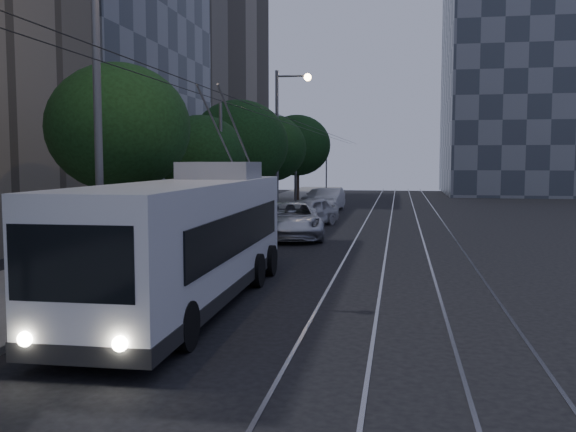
% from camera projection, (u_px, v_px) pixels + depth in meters
% --- Properties ---
extents(ground, '(120.00, 120.00, 0.00)m').
position_uv_depth(ground, '(313.00, 297.00, 16.84)').
color(ground, black).
rests_on(ground, ground).
extents(sidewalk, '(5.00, 90.00, 0.15)m').
position_uv_depth(sidewalk, '(232.00, 220.00, 37.74)').
color(sidewalk, slate).
rests_on(sidewalk, ground).
extents(tram_rails, '(4.52, 90.00, 0.02)m').
position_uv_depth(tram_rails, '(404.00, 224.00, 36.04)').
color(tram_rails, gray).
rests_on(tram_rails, ground).
extents(overhead_wires, '(2.23, 90.00, 6.00)m').
position_uv_depth(overhead_wires, '(274.00, 162.00, 37.02)').
color(overhead_wires, black).
rests_on(overhead_wires, ground).
extents(building_glass_mid, '(14.40, 18.40, 26.80)m').
position_uv_depth(building_glass_mid, '(62.00, 4.00, 40.50)').
color(building_glass_mid, '#3B424B').
rests_on(building_glass_mid, ground).
extents(building_tan_far, '(14.40, 22.40, 34.80)m').
position_uv_depth(building_tan_far, '(172.00, 11.00, 59.78)').
color(building_tan_far, gray).
rests_on(building_tan_far, ground).
extents(building_distant_right, '(22.00, 18.00, 24.00)m').
position_uv_depth(building_distant_right, '(555.00, 79.00, 66.71)').
color(building_distant_right, '#3B424B').
rests_on(building_distant_right, ground).
extents(trolleybus, '(2.64, 11.90, 5.63)m').
position_uv_depth(trolleybus, '(190.00, 239.00, 15.89)').
color(trolleybus, white).
rests_on(trolleybus, ground).
extents(pickup_silver, '(3.87, 6.38, 1.66)m').
position_uv_depth(pickup_silver, '(291.00, 220.00, 29.43)').
color(pickup_silver, '#BABCC3').
rests_on(pickup_silver, ground).
extents(car_white_a, '(3.44, 4.86, 1.54)m').
position_uv_depth(car_white_a, '(307.00, 212.00, 34.77)').
color(car_white_a, silver).
rests_on(car_white_a, ground).
extents(car_white_b, '(2.28, 4.78, 1.35)m').
position_uv_depth(car_white_b, '(312.00, 211.00, 36.80)').
color(car_white_b, silver).
rests_on(car_white_b, ground).
extents(car_white_c, '(1.86, 4.83, 1.57)m').
position_uv_depth(car_white_c, '(329.00, 199.00, 45.69)').
color(car_white_c, silver).
rests_on(car_white_c, ground).
extents(car_white_d, '(2.69, 4.39, 1.39)m').
position_uv_depth(car_white_d, '(318.00, 196.00, 51.49)').
color(car_white_d, '#B6B6BA').
rests_on(car_white_d, ground).
extents(tree_1, '(4.66, 4.66, 6.73)m').
position_uv_depth(tree_1, '(119.00, 128.00, 20.90)').
color(tree_1, '#2D2219').
rests_on(tree_1, ground).
extents(tree_2, '(3.95, 3.95, 5.58)m').
position_uv_depth(tree_2, '(201.00, 156.00, 28.42)').
color(tree_2, '#2D2219').
rests_on(tree_2, ground).
extents(tree_3, '(5.40, 5.40, 6.88)m').
position_uv_depth(tree_3, '(239.00, 144.00, 35.18)').
color(tree_3, '#2D2219').
rests_on(tree_3, ground).
extents(tree_4, '(5.05, 5.05, 6.66)m').
position_uv_depth(tree_4, '(269.00, 148.00, 43.27)').
color(tree_4, '#2D2219').
rests_on(tree_4, ground).
extents(tree_5, '(5.78, 5.78, 7.44)m').
position_uv_depth(tree_5, '(297.00, 145.00, 54.85)').
color(tree_5, '#2D2219').
rests_on(tree_5, ground).
extents(streetlamp_near, '(2.67, 0.44, 11.18)m').
position_uv_depth(streetlamp_near, '(112.00, 33.00, 15.62)').
color(streetlamp_near, '#5D5C5F').
rests_on(streetlamp_near, ground).
extents(streetlamp_far, '(2.22, 0.44, 9.04)m').
position_uv_depth(streetlamp_far, '(283.00, 129.00, 39.34)').
color(streetlamp_far, '#5D5C5F').
rests_on(streetlamp_far, ground).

